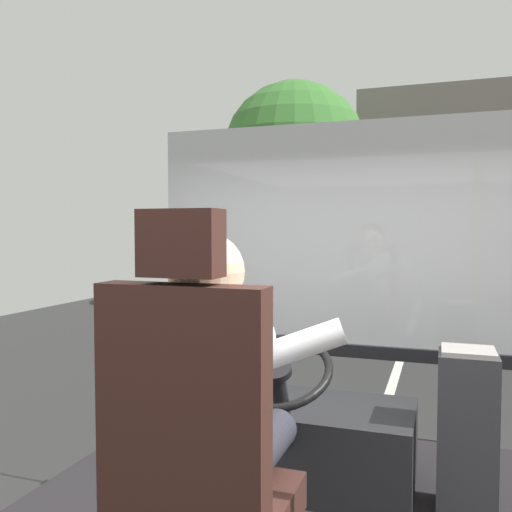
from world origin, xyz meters
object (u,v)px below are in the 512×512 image
(bus_driver, at_px, (214,395))
(fare_box, at_px, (467,431))
(driver_seat, at_px, (199,474))
(steering_console, at_px, (301,439))

(bus_driver, bearing_deg, fare_box, 53.77)
(driver_seat, distance_m, steering_console, 1.25)
(fare_box, bearing_deg, driver_seat, -123.58)
(driver_seat, relative_size, steering_console, 1.21)
(steering_console, bearing_deg, fare_box, -2.71)
(driver_seat, xyz_separation_m, steering_console, (0.00, 1.20, -0.35))
(steering_console, xyz_separation_m, fare_box, (0.77, -0.04, 0.15))
(bus_driver, relative_size, fare_box, 1.07)
(driver_seat, height_order, steering_console, driver_seat)
(bus_driver, height_order, fare_box, bus_driver)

